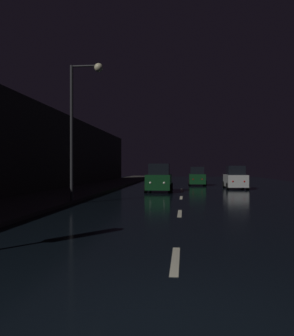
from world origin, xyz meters
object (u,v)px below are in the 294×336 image
object	(u,v)px
car_approaching_headlights	(159,179)
car_distant_taillights	(197,177)
car_parked_right_far	(235,178)
streetlamp_overhead	(81,111)

from	to	relation	value
car_approaching_headlights	car_distant_taillights	world-z (taller)	car_approaching_headlights
car_distant_taillights	car_parked_right_far	bearing A→B (deg)	-151.03
streetlamp_overhead	car_parked_right_far	size ratio (longest dim) A/B	1.82
streetlamp_overhead	car_distant_taillights	world-z (taller)	streetlamp_overhead
car_distant_taillights	car_parked_right_far	size ratio (longest dim) A/B	0.96
streetlamp_overhead	car_approaching_headlights	xyz separation A→B (m)	(3.35, 9.29, -3.74)
streetlamp_overhead	car_distant_taillights	distance (m)	20.30
car_approaching_headlights	car_parked_right_far	xyz separation A→B (m)	(6.20, 4.08, -0.07)
car_distant_taillights	car_approaching_headlights	bearing A→B (deg)	161.65
streetlamp_overhead	car_approaching_headlights	world-z (taller)	streetlamp_overhead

